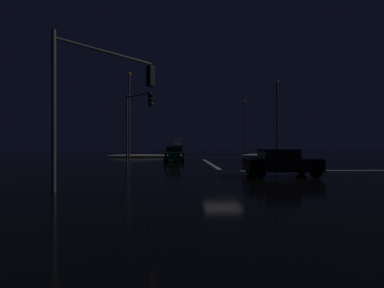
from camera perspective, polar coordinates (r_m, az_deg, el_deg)
ground at (r=19.19m, az=6.25°, el=-5.68°), size 120.00×120.00×0.10m
stop_line_north at (r=26.53m, az=3.67°, el=-3.97°), size 0.35×12.67×0.01m
centre_line_ns at (r=38.06m, az=1.65°, el=-2.75°), size 22.00×0.15×0.01m
crosswalk_bar_east at (r=21.71m, az=26.38°, el=-4.88°), size 12.67×0.40×0.01m
snow_bank_left_curb at (r=39.31m, az=-10.54°, el=-2.39°), size 9.34×1.50×0.38m
snow_bank_right_curb at (r=37.94m, az=14.38°, el=-2.34°), size 6.09×1.50×0.56m
sedan_green at (r=29.42m, az=-3.67°, el=-2.02°), size 2.02×4.33×1.57m
sedan_red at (r=34.65m, az=-3.61°, el=-1.70°), size 2.02×4.33×1.57m
sedan_gray at (r=41.25m, az=-3.11°, el=-1.42°), size 2.02×4.33×1.57m
sedan_silver at (r=46.64m, az=-3.14°, el=-1.25°), size 2.02×4.33×1.57m
sedan_blue at (r=53.11m, az=-3.07°, el=-1.09°), size 2.02×4.33×1.57m
sedan_white at (r=59.67m, az=-3.11°, el=-0.96°), size 2.02×4.33×1.57m
box_truck at (r=66.46m, az=-3.23°, el=-0.07°), size 2.68×8.28×3.08m
sedan_black_crossing at (r=16.80m, az=17.74°, el=-3.59°), size 4.33×2.02×1.57m
traffic_signal_sw at (r=13.14m, az=-17.90°, el=11.01°), size 3.72×3.72×6.27m
traffic_signal_nw at (r=26.07m, az=-11.28°, el=5.83°), size 2.79×2.79×6.58m
streetlamp_right_far at (r=49.40m, az=10.65°, el=4.19°), size 0.44×0.44×9.46m
streetlamp_left_near at (r=32.58m, az=-12.72°, el=6.81°), size 0.44×0.44×9.99m
streetlamp_right_near at (r=34.11m, az=17.02°, el=5.89°), size 0.44×0.44×9.28m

